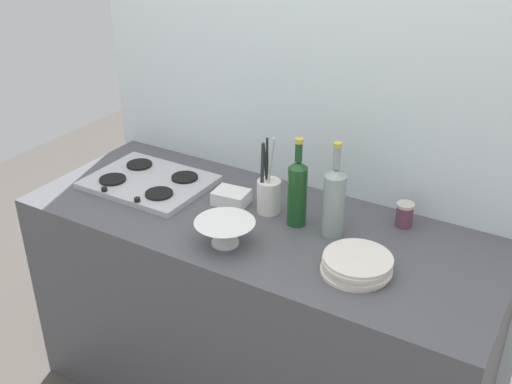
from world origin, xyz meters
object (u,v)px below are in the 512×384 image
object	(u,v)px
wine_bottle_leftmost	(297,191)
wine_bottle_mid_left	(334,200)
utensil_crock	(269,194)
stovetop_hob	(149,182)
mixing_bowl	(225,232)
butter_dish	(231,197)
plate_stack	(357,265)
condiment_jar_front	(404,215)

from	to	relation	value
wine_bottle_leftmost	wine_bottle_mid_left	world-z (taller)	wine_bottle_mid_left
wine_bottle_leftmost	utensil_crock	distance (m)	0.15
stovetop_hob	wine_bottle_mid_left	distance (m)	0.82
mixing_bowl	butter_dish	size ratio (longest dim) A/B	1.60
plate_stack	condiment_jar_front	world-z (taller)	condiment_jar_front
utensil_crock	stovetop_hob	bearing A→B (deg)	-173.72
utensil_crock	condiment_jar_front	xyz separation A→B (m)	(0.48, 0.16, -0.03)
stovetop_hob	condiment_jar_front	distance (m)	1.03
stovetop_hob	wine_bottle_mid_left	xyz separation A→B (m)	(0.81, 0.04, 0.12)
wine_bottle_mid_left	utensil_crock	size ratio (longest dim) A/B	1.12
wine_bottle_mid_left	butter_dish	world-z (taller)	wine_bottle_mid_left
wine_bottle_leftmost	mixing_bowl	bearing A→B (deg)	-120.70
mixing_bowl	plate_stack	bearing A→B (deg)	9.33
utensil_crock	mixing_bowl	bearing A→B (deg)	-93.27
stovetop_hob	mixing_bowl	size ratio (longest dim) A/B	2.28
stovetop_hob	wine_bottle_leftmost	size ratio (longest dim) A/B	1.44
stovetop_hob	butter_dish	distance (m)	0.38
wine_bottle_mid_left	mixing_bowl	size ratio (longest dim) A/B	1.66
mixing_bowl	butter_dish	world-z (taller)	mixing_bowl
butter_dish	wine_bottle_mid_left	bearing A→B (deg)	-0.48
wine_bottle_leftmost	utensil_crock	size ratio (longest dim) A/B	1.07
stovetop_hob	condiment_jar_front	world-z (taller)	condiment_jar_front
plate_stack	stovetop_hob	bearing A→B (deg)	171.76
wine_bottle_leftmost	utensil_crock	xyz separation A→B (m)	(-0.13, 0.03, -0.06)
wine_bottle_leftmost	condiment_jar_front	bearing A→B (deg)	28.37
condiment_jar_front	stovetop_hob	bearing A→B (deg)	-167.79
mixing_bowl	wine_bottle_mid_left	bearing A→B (deg)	40.94
stovetop_hob	wine_bottle_mid_left	size ratio (longest dim) A/B	1.38
wine_bottle_mid_left	mixing_bowl	distance (m)	0.39
mixing_bowl	butter_dish	xyz separation A→B (m)	(-0.14, 0.26, -0.02)
butter_dish	condiment_jar_front	world-z (taller)	condiment_jar_front
mixing_bowl	condiment_jar_front	xyz separation A→B (m)	(0.49, 0.43, -0.00)
stovetop_hob	plate_stack	world-z (taller)	plate_stack
plate_stack	wine_bottle_leftmost	world-z (taller)	wine_bottle_leftmost
stovetop_hob	butter_dish	world-z (taller)	butter_dish
stovetop_hob	plate_stack	bearing A→B (deg)	-8.24
wine_bottle_mid_left	butter_dish	xyz separation A→B (m)	(-0.43, 0.00, -0.11)
plate_stack	wine_bottle_mid_left	distance (m)	0.27
butter_dish	condiment_jar_front	distance (m)	0.66
stovetop_hob	wine_bottle_leftmost	distance (m)	0.68
stovetop_hob	utensil_crock	xyz separation A→B (m)	(0.53, 0.06, 0.06)
wine_bottle_leftmost	condiment_jar_front	xyz separation A→B (m)	(0.34, 0.19, -0.09)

